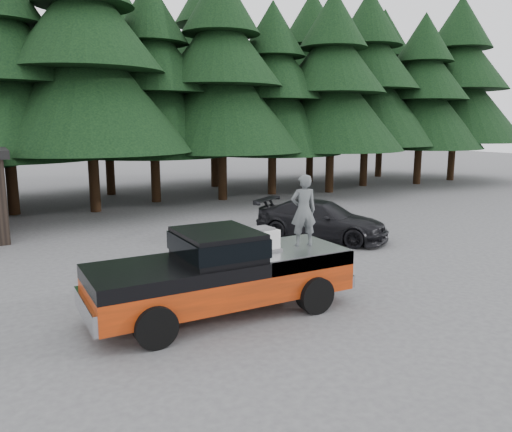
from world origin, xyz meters
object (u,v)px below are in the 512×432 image
air_compressor (261,241)px  parked_car (321,220)px  pickup_truck (222,285)px  man_on_bed (303,210)px

air_compressor → parked_car: (5.31, 4.89, -0.86)m
pickup_truck → air_compressor: size_ratio=8.70×
air_compressor → pickup_truck: bearing=174.2°
air_compressor → man_on_bed: (1.11, -0.07, 0.62)m
man_on_bed → pickup_truck: bearing=13.9°
parked_car → pickup_truck: bearing=-174.6°
man_on_bed → parked_car: size_ratio=0.35×
pickup_truck → man_on_bed: man_on_bed is taller
pickup_truck → parked_car: size_ratio=1.23×
parked_car → man_on_bed: bearing=-162.6°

